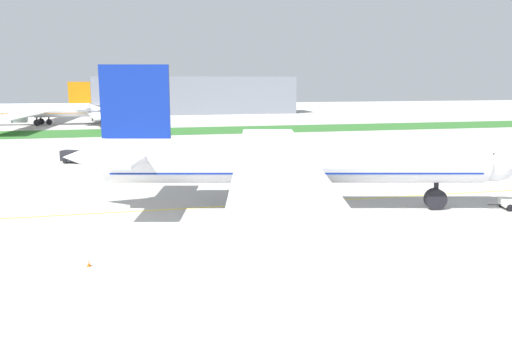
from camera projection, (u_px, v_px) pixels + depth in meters
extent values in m
plane|color=#ADAAA5|center=(327.00, 206.00, 66.07)|extent=(600.00, 600.00, 0.00)
cube|color=yellow|center=(320.00, 201.00, 68.78)|extent=(280.00, 0.36, 0.01)
cube|color=#2D6628|center=(215.00, 130.00, 165.21)|extent=(320.00, 24.00, 0.10)
cylinder|color=white|center=(295.00, 160.00, 63.30)|extent=(47.57, 15.88, 5.65)
cube|color=navy|center=(295.00, 168.00, 63.48)|extent=(45.61, 15.03, 0.68)
sphere|color=white|center=(495.00, 160.00, 63.36)|extent=(5.37, 5.37, 5.37)
cone|color=white|center=(87.00, 157.00, 63.17)|extent=(7.12, 6.05, 4.81)
cube|color=navy|center=(135.00, 102.00, 61.95)|extent=(8.46, 2.42, 9.05)
cube|color=white|center=(140.00, 148.00, 68.67)|extent=(7.07, 9.97, 0.40)
cube|color=white|center=(118.00, 161.00, 57.54)|extent=(7.07, 9.97, 0.40)
cube|color=white|center=(271.00, 142.00, 87.23)|extent=(19.52, 43.98, 0.45)
cube|color=white|center=(290.00, 218.00, 39.62)|extent=(19.52, 43.98, 0.45)
cylinder|color=#B7BABF|center=(282.00, 161.00, 78.08)|extent=(5.92, 4.21, 3.11)
cylinder|color=black|center=(299.00, 161.00, 78.08)|extent=(1.17, 3.29, 3.27)
cylinder|color=#B7BABF|center=(297.00, 208.00, 49.39)|extent=(5.92, 4.21, 3.11)
cylinder|color=black|center=(324.00, 208.00, 49.39)|extent=(1.17, 3.29, 3.27)
cylinder|color=black|center=(436.00, 191.00, 64.04)|extent=(0.59, 0.59, 2.19)
cylinder|color=black|center=(435.00, 199.00, 64.24)|extent=(2.88, 1.77, 2.69)
cylinder|color=black|center=(265.00, 186.00, 66.91)|extent=(0.59, 0.59, 2.19)
cylinder|color=black|center=(265.00, 194.00, 67.11)|extent=(2.88, 1.77, 2.69)
cylinder|color=black|center=(266.00, 196.00, 61.07)|extent=(0.59, 0.59, 2.19)
cylinder|color=black|center=(266.00, 205.00, 61.27)|extent=(2.88, 1.77, 2.69)
cube|color=black|center=(489.00, 155.00, 63.24)|extent=(2.86, 4.57, 1.02)
sphere|color=black|center=(157.00, 153.00, 65.90)|extent=(0.40, 0.40, 0.40)
sphere|color=black|center=(178.00, 153.00, 65.90)|extent=(0.40, 0.40, 0.40)
sphere|color=black|center=(199.00, 153.00, 65.91)|extent=(0.40, 0.40, 0.40)
sphere|color=black|center=(220.00, 153.00, 65.92)|extent=(0.40, 0.40, 0.40)
sphere|color=black|center=(241.00, 153.00, 65.92)|extent=(0.40, 0.40, 0.40)
sphere|color=black|center=(262.00, 153.00, 65.93)|extent=(0.40, 0.40, 0.40)
sphere|color=black|center=(283.00, 153.00, 65.94)|extent=(0.40, 0.40, 0.40)
sphere|color=black|center=(304.00, 153.00, 65.94)|extent=(0.40, 0.40, 0.40)
sphere|color=black|center=(325.00, 153.00, 65.95)|extent=(0.40, 0.40, 0.40)
sphere|color=black|center=(346.00, 153.00, 65.96)|extent=(0.40, 0.40, 0.40)
sphere|color=black|center=(367.00, 153.00, 65.96)|extent=(0.40, 0.40, 0.40)
sphere|color=black|center=(389.00, 153.00, 65.97)|extent=(0.40, 0.40, 0.40)
sphere|color=black|center=(410.00, 153.00, 65.98)|extent=(0.40, 0.40, 0.40)
sphere|color=black|center=(431.00, 153.00, 65.98)|extent=(0.40, 0.40, 0.40)
cylinder|color=black|center=(494.00, 205.00, 64.39)|extent=(1.78, 0.51, 0.12)
cylinder|color=black|center=(510.00, 208.00, 63.35)|extent=(0.95, 0.54, 0.90)
cylinder|color=black|center=(502.00, 204.00, 65.49)|extent=(0.95, 0.54, 0.90)
cylinder|color=black|center=(247.00, 205.00, 65.22)|extent=(0.12, 0.12, 0.81)
cylinder|color=#BFE519|center=(248.00, 199.00, 65.13)|extent=(0.09, 0.09, 0.52)
cylinder|color=black|center=(246.00, 205.00, 65.18)|extent=(0.12, 0.12, 0.81)
cylinder|color=#BFE519|center=(245.00, 200.00, 65.04)|extent=(0.09, 0.09, 0.52)
cube|color=#BFE519|center=(247.00, 199.00, 65.08)|extent=(0.43, 0.25, 0.58)
sphere|color=brown|center=(247.00, 196.00, 65.00)|extent=(0.22, 0.22, 0.22)
cube|color=#F2590C|center=(89.00, 266.00, 44.73)|extent=(0.36, 0.36, 0.03)
cone|color=#F2590C|center=(89.00, 263.00, 44.68)|extent=(0.28, 0.28, 0.55)
cylinder|color=white|center=(89.00, 263.00, 44.67)|extent=(0.17, 0.17, 0.06)
cube|color=yellow|center=(301.00, 157.00, 97.10)|extent=(4.65, 3.47, 2.30)
cube|color=yellow|center=(290.00, 160.00, 95.76)|extent=(2.23, 2.53, 1.68)
cube|color=#263347|center=(287.00, 159.00, 95.31)|extent=(0.70, 1.77, 0.74)
cylinder|color=black|center=(293.00, 165.00, 94.99)|extent=(0.95, 0.58, 0.90)
cylinder|color=black|center=(286.00, 164.00, 96.83)|extent=(0.95, 0.58, 0.90)
cylinder|color=black|center=(308.00, 164.00, 96.94)|extent=(0.95, 0.58, 0.90)
cylinder|color=black|center=(301.00, 162.00, 98.77)|extent=(0.95, 0.58, 0.90)
cube|color=yellow|center=(151.00, 160.00, 93.49)|extent=(4.49, 3.65, 2.60)
cube|color=yellow|center=(164.00, 161.00, 95.17)|extent=(2.28, 2.49, 1.64)
cube|color=#263347|center=(167.00, 159.00, 95.56)|extent=(0.86, 1.60, 0.72)
cylinder|color=black|center=(161.00, 164.00, 96.10)|extent=(0.94, 0.67, 0.90)
cylinder|color=black|center=(166.00, 166.00, 94.52)|extent=(0.94, 0.67, 0.90)
cylinder|color=black|center=(144.00, 166.00, 93.89)|extent=(0.94, 0.67, 0.90)
cylinder|color=black|center=(150.00, 168.00, 92.31)|extent=(0.94, 0.67, 0.90)
cube|color=black|center=(73.00, 156.00, 100.02)|extent=(4.97, 3.92, 2.05)
cube|color=black|center=(86.00, 157.00, 99.31)|extent=(2.48, 2.57, 1.87)
cube|color=#263347|center=(89.00, 155.00, 99.04)|extent=(0.87, 1.57, 0.82)
cylinder|color=black|center=(89.00, 161.00, 100.46)|extent=(0.94, 0.68, 0.90)
cylinder|color=black|center=(83.00, 162.00, 98.50)|extent=(0.94, 0.68, 0.90)
cylinder|color=black|center=(71.00, 160.00, 101.47)|extent=(0.94, 0.68, 0.90)
cylinder|color=black|center=(65.00, 161.00, 99.50)|extent=(0.94, 0.68, 0.90)
cylinder|color=white|center=(28.00, 110.00, 182.65)|extent=(44.07, 8.21, 4.87)
cube|color=orange|center=(28.00, 113.00, 182.81)|extent=(42.29, 7.69, 0.58)
cone|color=white|center=(96.00, 109.00, 186.04)|extent=(5.66, 4.54, 4.14)
cube|color=orange|center=(79.00, 93.00, 184.16)|extent=(7.90, 1.09, 7.80)
cube|color=white|center=(80.00, 109.00, 180.54)|extent=(5.40, 8.14, 0.34)
cube|color=white|center=(85.00, 107.00, 190.03)|extent=(5.40, 8.14, 0.34)
cube|color=white|center=(15.00, 116.00, 161.50)|extent=(12.63, 40.06, 0.39)
cube|color=white|center=(50.00, 109.00, 204.65)|extent=(12.63, 40.06, 0.39)
cylinder|color=#B7BABF|center=(20.00, 119.00, 170.22)|extent=(4.82, 3.03, 2.68)
cylinder|color=black|center=(12.00, 119.00, 169.89)|extent=(0.62, 2.84, 2.81)
cylinder|color=#B7BABF|center=(41.00, 114.00, 196.08)|extent=(4.82, 3.03, 2.68)
cylinder|color=black|center=(35.00, 114.00, 195.75)|extent=(0.62, 2.84, 2.81)
cylinder|color=black|center=(37.00, 120.00, 181.27)|extent=(0.51, 0.51, 1.89)
cylinder|color=black|center=(37.00, 123.00, 181.43)|extent=(2.39, 1.22, 2.31)
cylinder|color=black|center=(41.00, 119.00, 186.25)|extent=(0.51, 0.51, 1.89)
cylinder|color=black|center=(41.00, 121.00, 186.42)|extent=(2.39, 1.22, 2.31)
cylinder|color=white|center=(93.00, 110.00, 190.80)|extent=(41.85, 10.78, 4.46)
cube|color=#0C6B9E|center=(93.00, 112.00, 190.94)|extent=(40.15, 10.17, 0.54)
sphere|color=white|center=(30.00, 112.00, 182.83)|extent=(4.24, 4.24, 4.24)
cone|color=white|center=(153.00, 108.00, 199.00)|extent=(5.43, 4.50, 3.79)
cube|color=#0C6B9E|center=(139.00, 94.00, 196.09)|extent=(7.48, 1.59, 7.13)
cube|color=white|center=(144.00, 108.00, 193.23)|extent=(5.62, 7.75, 0.31)
cube|color=white|center=(140.00, 107.00, 201.39)|extent=(5.62, 7.75, 0.31)
cube|color=white|center=(104.00, 115.00, 172.46)|extent=(14.79, 38.45, 0.36)
cube|color=white|center=(95.00, 109.00, 210.85)|extent=(14.79, 38.45, 0.36)
cylinder|color=#B7BABF|center=(98.00, 117.00, 179.96)|extent=(4.56, 3.07, 2.45)
cylinder|color=black|center=(92.00, 118.00, 179.20)|extent=(0.76, 2.60, 2.58)
cylinder|color=#B7BABF|center=(93.00, 113.00, 202.92)|extent=(4.56, 3.07, 2.45)
cylinder|color=black|center=(88.00, 113.00, 202.15)|extent=(0.76, 2.60, 2.58)
cylinder|color=black|center=(49.00, 120.00, 185.63)|extent=(0.47, 0.47, 1.73)
cylinder|color=black|center=(49.00, 122.00, 185.78)|extent=(2.24, 1.27, 2.12)
cylinder|color=black|center=(103.00, 119.00, 190.41)|extent=(0.47, 0.47, 1.73)
cylinder|color=black|center=(103.00, 121.00, 190.57)|extent=(2.24, 1.27, 2.12)
cylinder|color=black|center=(102.00, 118.00, 194.70)|extent=(0.47, 0.47, 1.73)
cylinder|color=black|center=(102.00, 120.00, 194.85)|extent=(2.24, 1.27, 2.12)
cube|color=gray|center=(196.00, 95.00, 245.56)|extent=(96.41, 20.00, 18.00)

